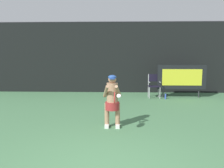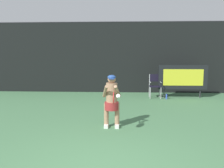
{
  "view_description": "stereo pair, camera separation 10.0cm",
  "coord_description": "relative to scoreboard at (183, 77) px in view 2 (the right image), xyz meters",
  "views": [
    {
      "loc": [
        0.33,
        -3.54,
        2.05
      ],
      "look_at": [
        0.07,
        3.89,
        1.05
      ],
      "focal_mm": 36.95,
      "sensor_mm": 36.0,
      "label": 1
    },
    {
      "loc": [
        0.43,
        -3.54,
        2.05
      ],
      "look_at": [
        0.07,
        3.89,
        1.05
      ],
      "focal_mm": 36.95,
      "sensor_mm": 36.0,
      "label": 2
    }
  ],
  "objects": [
    {
      "name": "backdrop_screen",
      "position": [
        -3.17,
        1.37,
        0.86
      ],
      "size": [
        18.0,
        0.12,
        3.66
      ],
      "color": "black",
      "rests_on": "ground"
    },
    {
      "name": "scoreboard",
      "position": [
        0.0,
        0.0,
        0.0
      ],
      "size": [
        2.2,
        0.21,
        1.5
      ],
      "color": "black",
      "rests_on": "ground"
    },
    {
      "name": "umpire_chair",
      "position": [
        -1.26,
        -0.08,
        -0.33
      ],
      "size": [
        0.52,
        0.44,
        1.08
      ],
      "color": "#B7B7BC",
      "rests_on": "ground"
    },
    {
      "name": "water_bottle",
      "position": [
        -0.78,
        -0.42,
        -0.82
      ],
      "size": [
        0.07,
        0.07,
        0.27
      ],
      "color": "blue",
      "rests_on": "ground"
    },
    {
      "name": "tennis_player",
      "position": [
        -3.05,
        -4.45,
        -0.15
      ],
      "size": [
        0.52,
        0.59,
        1.46
      ],
      "color": "white",
      "rests_on": "ground"
    },
    {
      "name": "tennis_racket",
      "position": [
        -2.97,
        -5.03,
        -0.0
      ],
      "size": [
        0.03,
        0.6,
        0.31
      ],
      "rotation": [
        0.0,
        0.0,
        -0.07
      ],
      "color": "black"
    }
  ]
}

